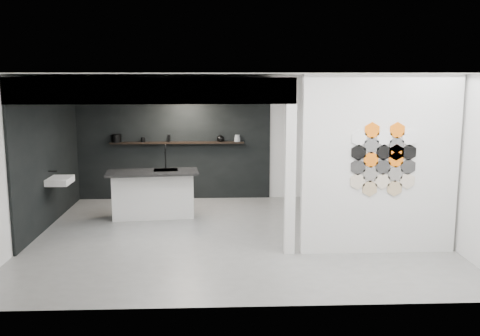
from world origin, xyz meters
name	(u,v)px	position (x,y,z in m)	size (l,w,h in m)	color
floor	(235,235)	(0.00, 0.00, -0.01)	(7.00, 6.00, 0.01)	slate
partition_panel	(380,165)	(2.23, -1.00, 1.40)	(2.45, 0.15, 2.80)	silver
bay_clad_back	(173,148)	(-1.30, 2.97, 1.18)	(4.40, 0.04, 2.35)	black
bay_clad_left	(50,162)	(-3.47, 1.00, 1.18)	(0.04, 4.00, 2.35)	black
bulkhead	(163,88)	(-1.30, 1.00, 2.55)	(4.40, 4.00, 0.40)	silver
corner_column	(290,180)	(0.82, -1.00, 1.18)	(0.16, 0.16, 2.35)	silver
fascia_beam	(151,91)	(-1.30, -0.92, 2.55)	(4.40, 0.16, 0.40)	silver
wall_basin	(60,181)	(-3.24, 0.80, 0.85)	(0.40, 0.60, 0.12)	silver
display_shelf	(177,143)	(-1.20, 2.87, 1.30)	(3.00, 0.15, 0.04)	black
kitchen_island	(153,193)	(-1.58, 1.31, 0.48)	(1.85, 0.97, 1.43)	silver
stockpot	(116,138)	(-2.55, 2.87, 1.41)	(0.22, 0.22, 0.18)	black
kettle	(220,138)	(-0.23, 2.87, 1.39)	(0.17, 0.17, 0.14)	black
glass_bowl	(237,139)	(0.15, 2.87, 1.37)	(0.13, 0.13, 0.09)	gray
glass_vase	(237,138)	(0.15, 2.87, 1.40)	(0.11, 0.11, 0.15)	gray
bottle_dark	(169,138)	(-1.39, 2.87, 1.40)	(0.06, 0.06, 0.16)	black
utensil_cup	(143,140)	(-1.97, 2.87, 1.37)	(0.08, 0.08, 0.10)	black
hex_tile_cluster	(384,159)	(2.26, -1.09, 1.50)	(1.04, 0.02, 1.16)	beige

